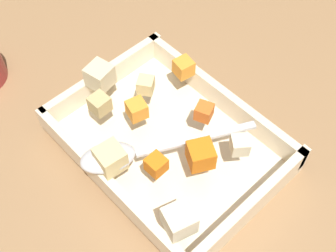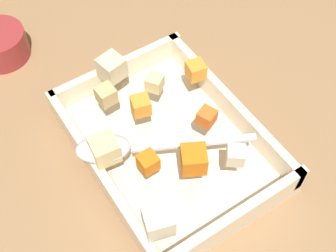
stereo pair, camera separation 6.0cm
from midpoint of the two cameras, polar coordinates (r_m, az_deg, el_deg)
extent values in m
plane|color=#936D47|center=(0.65, -2.92, -2.62)|extent=(4.00, 4.00, 0.00)
cube|color=beige|center=(0.64, -2.65, -3.03)|extent=(0.30, 0.22, 0.01)
cube|color=beige|center=(0.66, 4.13, 3.55)|extent=(0.30, 0.01, 0.04)
cube|color=beige|center=(0.59, -10.51, -7.62)|extent=(0.30, 0.01, 0.04)
cube|color=beige|center=(0.57, 7.20, -10.66)|extent=(0.01, 0.22, 0.04)
cube|color=beige|center=(0.70, -10.81, 5.64)|extent=(0.01, 0.22, 0.04)
cube|color=orange|center=(0.56, 1.18, -3.93)|extent=(0.04, 0.04, 0.03)
cube|color=orange|center=(0.56, -4.55, -5.15)|extent=(0.02, 0.02, 0.02)
cube|color=orange|center=(0.61, 1.83, 1.63)|extent=(0.03, 0.03, 0.02)
cube|color=orange|center=(0.61, -6.78, 1.92)|extent=(0.03, 0.03, 0.02)
cube|color=orange|center=(0.66, -0.60, 7.30)|extent=(0.03, 0.03, 0.02)
cube|color=#E0CC89|center=(0.64, -5.54, 5.05)|extent=(0.03, 0.03, 0.02)
cube|color=#E0CC89|center=(0.57, -10.60, -4.03)|extent=(0.04, 0.04, 0.03)
cube|color=tan|center=(0.63, -11.40, 2.59)|extent=(0.03, 0.03, 0.02)
cube|color=beige|center=(0.58, 6.26, -2.62)|extent=(0.03, 0.03, 0.02)
cube|color=beige|center=(0.65, -11.28, 6.10)|extent=(0.04, 0.04, 0.03)
cube|color=beige|center=(0.52, -1.89, -12.18)|extent=(0.04, 0.04, 0.03)
ellipsoid|color=silver|center=(0.58, -10.60, -4.20)|extent=(0.07, 0.08, 0.02)
cube|color=silver|center=(0.59, 0.81, -1.86)|extent=(0.08, 0.15, 0.01)
camera|label=1|loc=(0.03, -92.87, -4.09)|focal=47.87mm
camera|label=2|loc=(0.03, 87.13, 4.09)|focal=47.87mm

